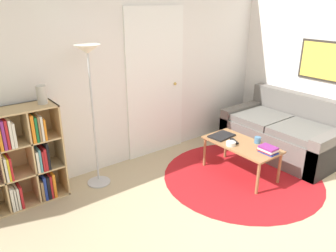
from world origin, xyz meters
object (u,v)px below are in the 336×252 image
object	(u,v)px
laptop	(222,136)
vase_on_shelf	(42,95)
floor_lamp	(89,73)
couch	(285,134)
cup	(258,140)
coffee_table	(241,147)
bookshelf	(12,160)
bowl	(231,144)

from	to	relation	value
laptop	vase_on_shelf	xyz separation A→B (m)	(-2.03, 0.73, 0.75)
floor_lamp	couch	bearing A→B (deg)	-18.07
couch	cup	bearing A→B (deg)	-168.91
coffee_table	vase_on_shelf	size ratio (longest dim) A/B	4.93
floor_lamp	couch	xyz separation A→B (m)	(2.61, -0.85, -1.10)
couch	laptop	size ratio (longest dim) A/B	4.72
laptop	coffee_table	bearing A→B (deg)	-83.51
bookshelf	vase_on_shelf	xyz separation A→B (m)	(0.41, 0.00, 0.65)
couch	laptop	distance (m)	1.12
couch	laptop	bearing A→B (deg)	167.01
bowl	vase_on_shelf	distance (m)	2.28
bowl	coffee_table	bearing A→B (deg)	-15.31
couch	vase_on_shelf	world-z (taller)	vase_on_shelf
coffee_table	bowl	size ratio (longest dim) A/B	8.20
laptop	cup	bearing A→B (deg)	-63.72
floor_lamp	cup	size ratio (longest dim) A/B	20.89
coffee_table	cup	distance (m)	0.22
floor_lamp	vase_on_shelf	distance (m)	0.55
bowl	floor_lamp	bearing A→B (deg)	148.25
couch	cup	size ratio (longest dim) A/B	20.05
couch	coffee_table	bearing A→B (deg)	-176.61
floor_lamp	laptop	bearing A→B (deg)	-21.51
coffee_table	vase_on_shelf	xyz separation A→B (m)	(-2.06, 1.04, 0.81)
coffee_table	laptop	bearing A→B (deg)	96.49
coffee_table	bookshelf	bearing A→B (deg)	157.17
bookshelf	coffee_table	size ratio (longest dim) A/B	1.13
coffee_table	bowl	distance (m)	0.18
cup	vase_on_shelf	bearing A→B (deg)	152.78
bowl	vase_on_shelf	world-z (taller)	vase_on_shelf
laptop	vase_on_shelf	distance (m)	2.28
bookshelf	bowl	distance (m)	2.52
bookshelf	floor_lamp	size ratio (longest dim) A/B	0.65
floor_lamp	laptop	size ratio (longest dim) A/B	4.92
coffee_table	cup	xyz separation A→B (m)	(0.17, -0.11, 0.09)
coffee_table	cup	world-z (taller)	cup
cup	bowl	bearing A→B (deg)	155.11
couch	bowl	world-z (taller)	couch
coffee_table	floor_lamp	bearing A→B (deg)	149.68
vase_on_shelf	floor_lamp	bearing A→B (deg)	-14.26
bookshelf	coffee_table	world-z (taller)	bookshelf
couch	cup	xyz separation A→B (m)	(-0.87, -0.17, 0.19)
laptop	vase_on_shelf	bearing A→B (deg)	160.23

